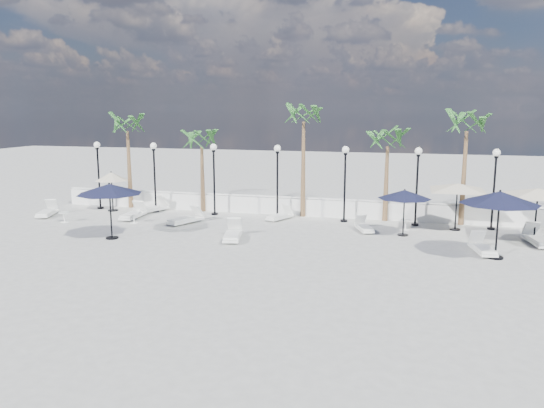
% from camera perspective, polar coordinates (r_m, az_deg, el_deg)
% --- Properties ---
extents(ground, '(100.00, 100.00, 0.00)m').
position_cam_1_polar(ground, '(21.78, -3.64, -4.89)').
color(ground, gray).
rests_on(ground, ground).
extents(balustrade, '(26.00, 0.30, 1.01)m').
position_cam_1_polar(balustrade, '(28.72, 1.06, -0.21)').
color(balustrade, silver).
rests_on(balustrade, ground).
extents(lamppost_0, '(0.36, 0.36, 3.84)m').
position_cam_1_polar(lamppost_0, '(31.69, -18.20, 3.96)').
color(lamppost_0, black).
rests_on(lamppost_0, ground).
extents(lamppost_1, '(0.36, 0.36, 3.84)m').
position_cam_1_polar(lamppost_1, '(29.94, -12.55, 3.89)').
color(lamppost_1, black).
rests_on(lamppost_1, ground).
extents(lamppost_2, '(0.36, 0.36, 3.84)m').
position_cam_1_polar(lamppost_2, '(28.51, -6.27, 3.77)').
color(lamppost_2, black).
rests_on(lamppost_2, ground).
extents(lamppost_3, '(0.36, 0.36, 3.84)m').
position_cam_1_polar(lamppost_3, '(27.45, 0.58, 3.58)').
color(lamppost_3, black).
rests_on(lamppost_3, ground).
extents(lamppost_4, '(0.36, 0.36, 3.84)m').
position_cam_1_polar(lamppost_4, '(26.82, 7.86, 3.32)').
color(lamppost_4, black).
rests_on(lamppost_4, ground).
extents(lamppost_5, '(0.36, 0.36, 3.84)m').
position_cam_1_polar(lamppost_5, '(26.63, 15.37, 3.00)').
color(lamppost_5, black).
rests_on(lamppost_5, ground).
extents(lamppost_6, '(0.36, 0.36, 3.84)m').
position_cam_1_polar(lamppost_6, '(26.90, 22.84, 2.64)').
color(lamppost_6, black).
rests_on(lamppost_6, ground).
extents(palm_0, '(2.60, 2.60, 5.50)m').
position_cam_1_polar(palm_0, '(31.45, -15.30, 7.80)').
color(palm_0, brown).
rests_on(palm_0, ground).
extents(palm_1, '(2.60, 2.60, 4.70)m').
position_cam_1_polar(palm_1, '(29.51, -7.58, 6.42)').
color(palm_1, brown).
rests_on(palm_1, ground).
extents(palm_2, '(2.60, 2.60, 6.10)m').
position_cam_1_polar(palm_2, '(27.79, 3.43, 9.07)').
color(palm_2, brown).
rests_on(palm_2, ground).
extents(palm_3, '(2.60, 2.60, 4.90)m').
position_cam_1_polar(palm_3, '(27.32, 12.34, 6.38)').
color(palm_3, brown).
rests_on(palm_3, ground).
extents(palm_4, '(2.60, 2.60, 5.70)m').
position_cam_1_polar(palm_4, '(27.37, 20.23, 7.63)').
color(palm_4, brown).
rests_on(palm_4, ground).
extents(lounger_0, '(0.75, 2.04, 0.75)m').
position_cam_1_polar(lounger_0, '(28.58, -14.71, -1.04)').
color(lounger_0, silver).
rests_on(lounger_0, ground).
extents(lounger_1, '(1.21, 2.04, 0.73)m').
position_cam_1_polar(lounger_1, '(30.72, -23.02, -0.77)').
color(lounger_1, silver).
rests_on(lounger_1, ground).
extents(lounger_2, '(1.46, 2.17, 0.78)m').
position_cam_1_polar(lounger_2, '(30.07, -12.84, -0.39)').
color(lounger_2, silver).
rests_on(lounger_2, ground).
extents(lounger_3, '(1.41, 2.11, 0.76)m').
position_cam_1_polar(lounger_3, '(26.80, -9.27, -1.57)').
color(lounger_3, silver).
rests_on(lounger_3, ground).
extents(lounger_4, '(1.10, 2.15, 0.77)m').
position_cam_1_polar(lounger_4, '(23.28, -4.26, -3.25)').
color(lounger_4, silver).
rests_on(lounger_4, ground).
extents(lounger_5, '(1.19, 1.79, 0.64)m').
position_cam_1_polar(lounger_5, '(27.37, 0.89, -1.27)').
color(lounger_5, silver).
rests_on(lounger_5, ground).
extents(lounger_6, '(0.97, 1.98, 0.71)m').
position_cam_1_polar(lounger_6, '(22.68, 21.69, -4.38)').
color(lounger_6, silver).
rests_on(lounger_6, ground).
extents(lounger_7, '(1.09, 1.75, 0.62)m').
position_cam_1_polar(lounger_7, '(25.21, 9.87, -2.44)').
color(lounger_7, silver).
rests_on(lounger_7, ground).
extents(lounger_8, '(0.99, 2.13, 0.77)m').
position_cam_1_polar(lounger_8, '(25.01, 26.69, -3.39)').
color(lounger_8, silver).
rests_on(lounger_8, ground).
extents(side_table_0, '(0.53, 0.53, 0.52)m').
position_cam_1_polar(side_table_0, '(28.77, -21.45, -1.22)').
color(side_table_0, silver).
rests_on(side_table_0, ground).
extents(side_table_1, '(0.52, 0.52, 0.50)m').
position_cam_1_polar(side_table_1, '(27.49, -14.63, -1.37)').
color(side_table_1, silver).
rests_on(side_table_1, ground).
extents(side_table_2, '(0.48, 0.48, 0.47)m').
position_cam_1_polar(side_table_2, '(25.93, 14.17, -2.08)').
color(side_table_2, silver).
rests_on(side_table_2, ground).
extents(parasol_navy_left, '(2.84, 2.84, 2.51)m').
position_cam_1_polar(parasol_navy_left, '(24.16, -17.09, 1.53)').
color(parasol_navy_left, black).
rests_on(parasol_navy_left, ground).
extents(parasol_navy_mid, '(2.39, 2.39, 2.14)m').
position_cam_1_polar(parasol_navy_mid, '(24.43, 14.08, 0.99)').
color(parasol_navy_mid, black).
rests_on(parasol_navy_mid, ground).
extents(parasol_navy_right, '(2.98, 2.98, 2.67)m').
position_cam_1_polar(parasol_navy_right, '(21.74, 23.29, 0.59)').
color(parasol_navy_right, black).
rests_on(parasol_navy_right, ground).
extents(parasol_cream_sq_a, '(4.87, 4.87, 2.39)m').
position_cam_1_polar(parasol_cream_sq_a, '(26.23, 19.35, 2.07)').
color(parasol_cream_sq_a, black).
rests_on(parasol_cream_sq_a, ground).
extents(parasol_cream_sq_b, '(4.96, 4.96, 2.49)m').
position_cam_1_polar(parasol_cream_sq_b, '(25.37, 26.73, 1.49)').
color(parasol_cream_sq_b, black).
rests_on(parasol_cream_sq_b, ground).
extents(parasol_cream_small, '(1.82, 1.82, 2.24)m').
position_cam_1_polar(parasol_cream_small, '(30.85, -16.90, 2.79)').
color(parasol_cream_small, black).
rests_on(parasol_cream_small, ground).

